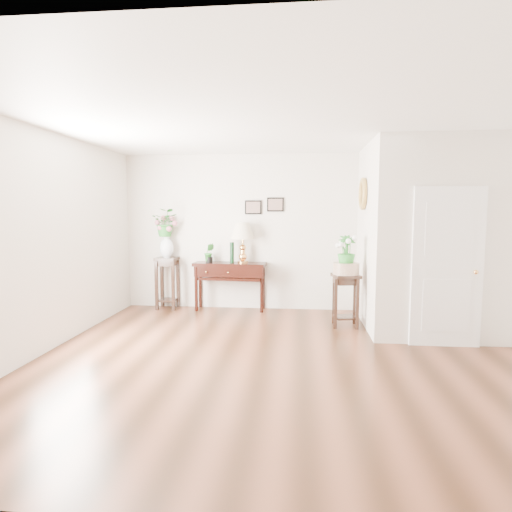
# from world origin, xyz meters

# --- Properties ---
(floor) EXTENTS (6.00, 5.50, 0.02)m
(floor) POSITION_xyz_m (0.00, 0.00, 0.00)
(floor) COLOR brown
(floor) RESTS_ON ground
(ceiling) EXTENTS (6.00, 5.50, 0.02)m
(ceiling) POSITION_xyz_m (0.00, 0.00, 2.80)
(ceiling) COLOR white
(ceiling) RESTS_ON ground
(wall_back) EXTENTS (6.00, 0.02, 2.80)m
(wall_back) POSITION_xyz_m (0.00, 2.75, 1.40)
(wall_back) COLOR silver
(wall_back) RESTS_ON ground
(wall_front) EXTENTS (6.00, 0.02, 2.80)m
(wall_front) POSITION_xyz_m (0.00, -2.75, 1.40)
(wall_front) COLOR silver
(wall_front) RESTS_ON ground
(wall_left) EXTENTS (0.02, 5.50, 2.80)m
(wall_left) POSITION_xyz_m (-3.00, 0.00, 1.40)
(wall_left) COLOR silver
(wall_left) RESTS_ON ground
(partition) EXTENTS (1.80, 1.95, 2.80)m
(partition) POSITION_xyz_m (2.10, 1.77, 1.40)
(partition) COLOR silver
(partition) RESTS_ON floor
(door) EXTENTS (0.90, 0.05, 2.10)m
(door) POSITION_xyz_m (2.10, 0.78, 1.05)
(door) COLOR white
(door) RESTS_ON floor
(art_print_left) EXTENTS (0.30, 0.02, 0.25)m
(art_print_left) POSITION_xyz_m (-0.65, 2.73, 1.85)
(art_print_left) COLOR black
(art_print_left) RESTS_ON wall_back
(art_print_right) EXTENTS (0.30, 0.02, 0.25)m
(art_print_right) POSITION_xyz_m (-0.25, 2.73, 1.90)
(art_print_right) COLOR black
(art_print_right) RESTS_ON wall_back
(wall_ornament) EXTENTS (0.07, 0.51, 0.51)m
(wall_ornament) POSITION_xyz_m (1.16, 1.90, 2.05)
(wall_ornament) COLOR #A67837
(wall_ornament) RESTS_ON partition
(console_table) EXTENTS (1.32, 0.52, 0.86)m
(console_table) POSITION_xyz_m (-1.05, 2.57, 0.43)
(console_table) COLOR black
(console_table) RESTS_ON floor
(table_lamp) EXTENTS (0.42, 0.42, 0.73)m
(table_lamp) POSITION_xyz_m (-0.82, 2.57, 1.21)
(table_lamp) COLOR #E2A154
(table_lamp) RESTS_ON console_table
(green_vase) EXTENTS (0.09, 0.09, 0.37)m
(green_vase) POSITION_xyz_m (-1.02, 2.57, 1.03)
(green_vase) COLOR black
(green_vase) RESTS_ON console_table
(potted_plant) EXTENTS (0.20, 0.17, 0.33)m
(potted_plant) POSITION_xyz_m (-1.43, 2.57, 1.02)
(potted_plant) COLOR #287C2A
(potted_plant) RESTS_ON console_table
(plant_stand_a) EXTENTS (0.38, 0.38, 0.94)m
(plant_stand_a) POSITION_xyz_m (-2.22, 2.57, 0.47)
(plant_stand_a) COLOR black
(plant_stand_a) RESTS_ON floor
(porcelain_vase) EXTENTS (0.29, 0.29, 0.43)m
(porcelain_vase) POSITION_xyz_m (-2.22, 2.57, 1.17)
(porcelain_vase) COLOR white
(porcelain_vase) RESTS_ON plant_stand_a
(lily_arrangement) EXTENTS (0.49, 0.43, 0.51)m
(lily_arrangement) POSITION_xyz_m (-2.22, 2.57, 1.60)
(lily_arrangement) COLOR #287C2A
(lily_arrangement) RESTS_ON porcelain_vase
(plant_stand_b) EXTENTS (0.45, 0.45, 0.82)m
(plant_stand_b) POSITION_xyz_m (0.90, 1.64, 0.41)
(plant_stand_b) COLOR black
(plant_stand_b) RESTS_ON floor
(ceramic_bowl) EXTENTS (0.41, 0.41, 0.18)m
(ceramic_bowl) POSITION_xyz_m (0.90, 1.64, 0.90)
(ceramic_bowl) COLOR #B2AB99
(ceramic_bowl) RESTS_ON plant_stand_b
(narcissus) EXTENTS (0.31, 0.31, 0.48)m
(narcissus) POSITION_xyz_m (0.90, 1.64, 1.18)
(narcissus) COLOR #287C2A
(narcissus) RESTS_ON ceramic_bowl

